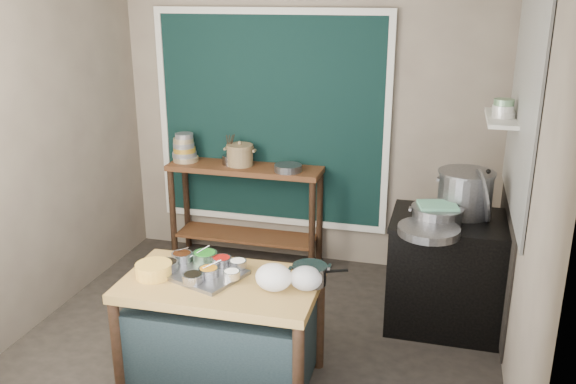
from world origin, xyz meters
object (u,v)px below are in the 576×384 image
(stove_block, at_px, (449,274))
(saucepan, at_px, (310,274))
(ceramic_crock, at_px, (240,156))
(steamer, at_px, (437,215))
(prep_table, at_px, (222,332))
(back_counter, at_px, (246,214))
(condiment_tray, at_px, (200,272))
(stock_pot, at_px, (465,193))
(utensil_cup, at_px, (230,160))
(yellow_basin, at_px, (154,270))

(stove_block, xyz_separation_m, saucepan, (-0.86, -1.05, 0.39))
(ceramic_crock, distance_m, steamer, 2.01)
(prep_table, xyz_separation_m, steamer, (1.29, 1.05, 0.57))
(steamer, bearing_deg, back_counter, 154.67)
(prep_table, distance_m, steamer, 1.76)
(prep_table, distance_m, condiment_tray, 0.42)
(stove_block, bearing_deg, prep_table, -140.68)
(condiment_tray, bearing_deg, back_counter, 99.94)
(stock_pot, bearing_deg, condiment_tray, -142.93)
(condiment_tray, distance_m, steamer, 1.77)
(condiment_tray, height_order, utensil_cup, utensil_cup)
(back_counter, relative_size, stock_pot, 3.34)
(back_counter, bearing_deg, saucepan, -59.78)
(saucepan, height_order, utensil_cup, utensil_cup)
(saucepan, relative_size, ceramic_crock, 0.86)
(saucepan, bearing_deg, ceramic_crock, 98.14)
(back_counter, relative_size, ceramic_crock, 5.53)
(saucepan, relative_size, steamer, 0.59)
(back_counter, height_order, saucepan, back_counter)
(utensil_cup, distance_m, steamer, 2.10)
(stove_block, height_order, yellow_basin, stove_block)
(condiment_tray, bearing_deg, prep_table, -18.31)
(back_counter, height_order, yellow_basin, back_counter)
(back_counter, relative_size, stove_block, 1.61)
(stove_block, xyz_separation_m, ceramic_crock, (-1.95, 0.74, 0.61))
(ceramic_crock, bearing_deg, utensil_cup, 177.66)
(prep_table, xyz_separation_m, back_counter, (-0.48, 1.89, 0.10))
(stove_block, bearing_deg, back_counter, 158.98)
(stock_pot, relative_size, steamer, 1.13)
(stock_pot, bearing_deg, utensil_cup, 163.80)
(condiment_tray, bearing_deg, saucepan, 4.66)
(stove_block, relative_size, yellow_basin, 3.84)
(prep_table, distance_m, stock_pot, 2.08)
(condiment_tray, xyz_separation_m, yellow_basin, (-0.27, -0.11, 0.03))
(saucepan, distance_m, stock_pot, 1.52)
(prep_table, bearing_deg, stove_block, 38.08)
(stove_block, distance_m, condiment_tray, 1.96)
(stove_block, bearing_deg, steamer, -138.84)
(stock_pot, bearing_deg, ceramic_crock, 163.14)
(prep_table, height_order, utensil_cup, utensil_cup)
(back_counter, distance_m, stove_block, 2.04)
(utensil_cup, relative_size, steamer, 0.38)
(utensil_cup, bearing_deg, prep_table, -71.76)
(ceramic_crock, bearing_deg, steamer, -24.99)
(ceramic_crock, distance_m, stock_pot, 2.10)
(condiment_tray, distance_m, saucepan, 0.72)
(prep_table, relative_size, steamer, 3.24)
(back_counter, height_order, stove_block, back_counter)
(condiment_tray, relative_size, yellow_basin, 2.29)
(utensil_cup, relative_size, stock_pot, 0.34)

